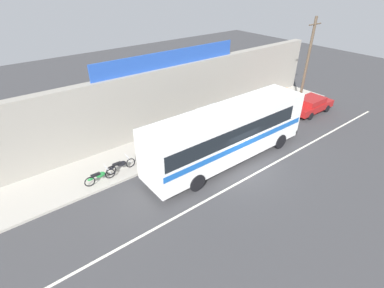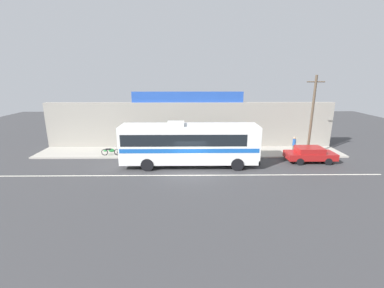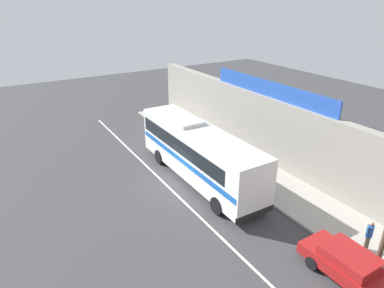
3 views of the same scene
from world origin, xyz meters
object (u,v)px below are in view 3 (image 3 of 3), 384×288
object	(u,v)px
intercity_bus	(198,151)
motorcycle_red	(189,134)
parked_car	(350,266)
motorcycle_black	(178,129)
pedestrian_near_shop	(369,234)

from	to	relation	value
intercity_bus	motorcycle_red	xyz separation A→B (m)	(-5.99, 2.86, -1.50)
parked_car	motorcycle_black	bearing A→B (deg)	174.60
motorcycle_red	pedestrian_near_shop	size ratio (longest dim) A/B	1.14
motorcycle_red	motorcycle_black	bearing A→B (deg)	-169.51
motorcycle_black	pedestrian_near_shop	size ratio (longest dim) A/B	1.11
intercity_bus	parked_car	size ratio (longest dim) A/B	2.69
pedestrian_near_shop	motorcycle_black	bearing A→B (deg)	-178.51
motorcycle_red	motorcycle_black	world-z (taller)	same
motorcycle_black	pedestrian_near_shop	distance (m)	17.67
intercity_bus	motorcycle_red	world-z (taller)	intercity_bus
parked_car	pedestrian_near_shop	size ratio (longest dim) A/B	2.59
parked_car	motorcycle_black	xyz separation A→B (m)	(-18.26, 1.73, -0.17)
intercity_bus	pedestrian_near_shop	distance (m)	10.73
motorcycle_red	pedestrian_near_shop	bearing A→B (deg)	0.69
parked_car	pedestrian_near_shop	distance (m)	2.30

